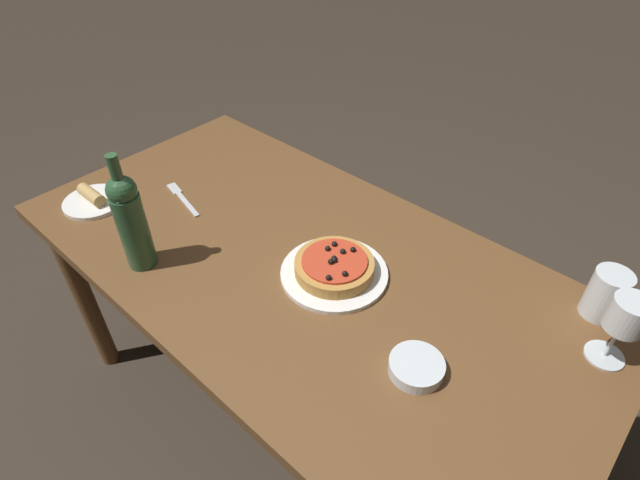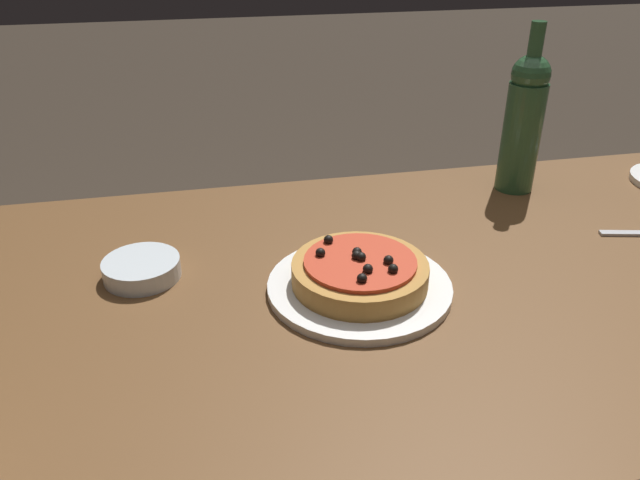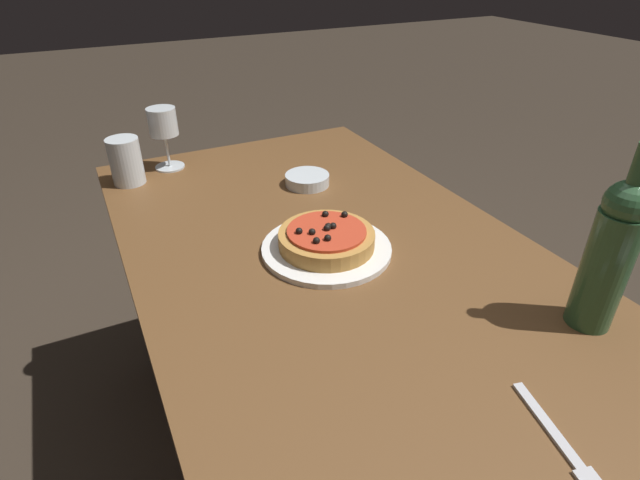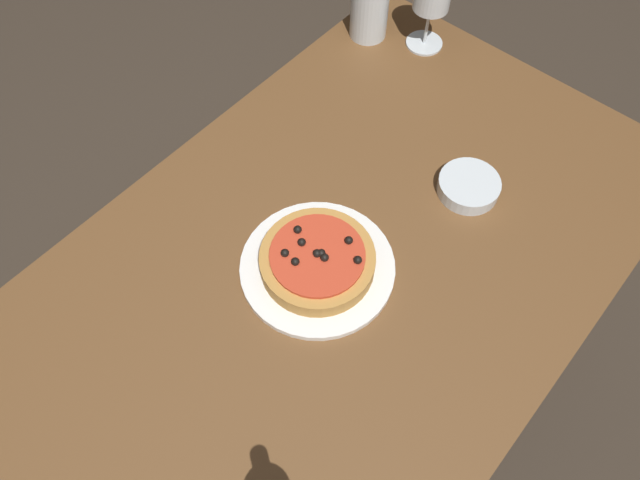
{
  "view_description": "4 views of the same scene",
  "coord_description": "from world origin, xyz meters",
  "views": [
    {
      "loc": [
        0.66,
        -0.66,
        1.57
      ],
      "look_at": [
        0.07,
        0.0,
        0.82
      ],
      "focal_mm": 28.0,
      "sensor_mm": 36.0,
      "label": 1
    },
    {
      "loc": [
        0.31,
        0.73,
        1.21
      ],
      "look_at": [
        0.15,
        -0.03,
        0.79
      ],
      "focal_mm": 35.0,
      "sensor_mm": 36.0,
      "label": 2
    },
    {
      "loc": [
        -0.65,
        0.41,
        1.27
      ],
      "look_at": [
        0.1,
        0.03,
        0.75
      ],
      "focal_mm": 28.0,
      "sensor_mm": 36.0,
      "label": 3
    },
    {
      "loc": [
        -0.29,
        -0.33,
        1.64
      ],
      "look_at": [
        0.12,
        0.03,
        0.78
      ],
      "focal_mm": 35.0,
      "sensor_mm": 36.0,
      "label": 4
    }
  ],
  "objects": [
    {
      "name": "wine_glass",
      "position": [
        0.67,
        0.21,
        0.84
      ],
      "size": [
        0.08,
        0.08,
        0.17
      ],
      "color": "silver",
      "rests_on": "dining_table"
    },
    {
      "name": "fork",
      "position": [
        -0.44,
        -0.04,
        0.72
      ],
      "size": [
        0.19,
        0.06,
        0.0
      ],
      "rotation": [
        0.0,
        0.0,
        2.92
      ],
      "color": "silver",
      "rests_on": "dining_table"
    },
    {
      "name": "dinner_plate",
      "position": [
        0.1,
        0.01,
        0.73
      ],
      "size": [
        0.26,
        0.26,
        0.01
      ],
      "color": "white",
      "rests_on": "dining_table"
    },
    {
      "name": "pizza",
      "position": [
        0.1,
        0.01,
        0.75
      ],
      "size": [
        0.19,
        0.19,
        0.05
      ],
      "color": "#BC843D",
      "rests_on": "dinner_plate"
    },
    {
      "name": "wine_bottle",
      "position": [
        -0.28,
        -0.27,
        0.86
      ],
      "size": [
        0.07,
        0.07,
        0.31
      ],
      "color": "#2D5633",
      "rests_on": "dining_table"
    },
    {
      "name": "water_cup",
      "position": [
        0.62,
        0.32,
        0.78
      ],
      "size": [
        0.08,
        0.08,
        0.12
      ],
      "color": "silver",
      "rests_on": "dining_table"
    },
    {
      "name": "side_bowl",
      "position": [
        0.4,
        -0.09,
        0.74
      ],
      "size": [
        0.11,
        0.11,
        0.03
      ],
      "color": "silver",
      "rests_on": "dining_table"
    },
    {
      "name": "dining_table",
      "position": [
        0.0,
        0.0,
        0.64
      ],
      "size": [
        1.53,
        0.78,
        0.72
      ],
      "color": "brown",
      "rests_on": "ground_plane"
    }
  ]
}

